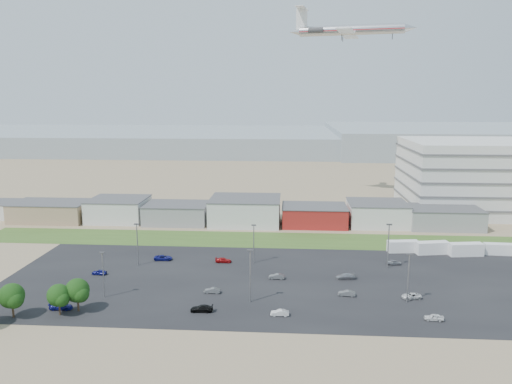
# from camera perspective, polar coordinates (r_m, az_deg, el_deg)

# --- Properties ---
(ground) EXTENTS (700.00, 700.00, 0.00)m
(ground) POSITION_cam_1_polar(r_m,az_deg,el_deg) (93.83, -1.45, -14.34)
(ground) COLOR #8D7C5A
(ground) RESTS_ON ground
(parking_lot) EXTENTS (120.00, 50.00, 0.01)m
(parking_lot) POSITION_cam_1_polar(r_m,az_deg,el_deg) (111.95, 2.11, -10.08)
(parking_lot) COLOR black
(parking_lot) RESTS_ON ground
(grass_strip) EXTENTS (160.00, 16.00, 0.02)m
(grass_strip) POSITION_cam_1_polar(r_m,az_deg,el_deg) (142.50, 0.50, -5.47)
(grass_strip) COLOR #3B5A21
(grass_strip) RESTS_ON ground
(hills_backdrop) EXTENTS (700.00, 200.00, 9.00)m
(hills_backdrop) POSITION_cam_1_polar(r_m,az_deg,el_deg) (402.43, 8.48, 5.58)
(hills_backdrop) COLOR gray
(hills_backdrop) RESTS_ON ground
(building_row) EXTENTS (170.00, 20.00, 8.00)m
(building_row) POSITION_cam_1_polar(r_m,az_deg,el_deg) (161.62, -5.12, -2.10)
(building_row) COLOR silver
(building_row) RESTS_ON ground
(box_trailer_a) EXTENTS (8.24, 3.47, 3.00)m
(box_trailer_a) POSITION_cam_1_polar(r_m,az_deg,el_deg) (136.68, 16.44, -5.98)
(box_trailer_a) COLOR silver
(box_trailer_a) RESTS_ON ground
(box_trailer_b) EXTENTS (8.80, 4.19, 3.17)m
(box_trailer_b) POSITION_cam_1_polar(r_m,az_deg,el_deg) (137.46, 19.49, -6.03)
(box_trailer_b) COLOR silver
(box_trailer_b) RESTS_ON ground
(box_trailer_c) EXTENTS (8.87, 3.83, 3.22)m
(box_trailer_c) POSITION_cam_1_polar(r_m,az_deg,el_deg) (139.03, 22.86, -6.06)
(box_trailer_c) COLOR silver
(box_trailer_c) RESTS_ON ground
(box_trailer_d) EXTENTS (7.72, 2.78, 2.85)m
(box_trailer_d) POSITION_cam_1_polar(r_m,az_deg,el_deg) (143.54, 26.06, -5.88)
(box_trailer_d) COLOR silver
(box_trailer_d) RESTS_ON ground
(tree_mid) EXTENTS (4.91, 4.91, 7.36)m
(tree_mid) POSITION_cam_1_polar(r_m,az_deg,el_deg) (103.27, -26.13, -10.86)
(tree_mid) COLOR black
(tree_mid) RESTS_ON ground
(tree_right) EXTENTS (4.49, 4.49, 6.74)m
(tree_right) POSITION_cam_1_polar(r_m,az_deg,el_deg) (101.06, -21.62, -11.16)
(tree_right) COLOR black
(tree_right) RESTS_ON ground
(tree_near) EXTENTS (4.85, 4.85, 7.27)m
(tree_near) POSITION_cam_1_polar(r_m,az_deg,el_deg) (101.40, -19.74, -10.80)
(tree_near) COLOR black
(tree_near) RESTS_ON ground
(lightpole_front_l) EXTENTS (1.12, 0.47, 9.50)m
(lightpole_front_l) POSITION_cam_1_polar(r_m,az_deg,el_deg) (105.98, -17.05, -9.05)
(lightpole_front_l) COLOR slate
(lightpole_front_l) RESTS_ON ground
(lightpole_front_m) EXTENTS (1.26, 0.52, 10.68)m
(lightpole_front_m) POSITION_cam_1_polar(r_m,az_deg,el_deg) (99.12, -0.67, -9.59)
(lightpole_front_m) COLOR slate
(lightpole_front_m) RESTS_ON ground
(lightpole_front_r) EXTENTS (1.17, 0.49, 9.96)m
(lightpole_front_r) POSITION_cam_1_polar(r_m,az_deg,el_deg) (103.35, 16.99, -9.42)
(lightpole_front_r) COLOR slate
(lightpole_front_r) RESTS_ON ground
(lightpole_back_l) EXTENTS (1.21, 0.50, 10.28)m
(lightpole_back_l) POSITION_cam_1_polar(r_m,az_deg,el_deg) (123.45, -13.39, -5.86)
(lightpole_back_l) COLOR slate
(lightpole_back_l) RESTS_ON ground
(lightpole_back_m) EXTENTS (1.13, 0.47, 9.61)m
(lightpole_back_m) POSITION_cam_1_polar(r_m,az_deg,el_deg) (121.78, -0.26, -5.95)
(lightpole_back_m) COLOR slate
(lightpole_back_m) RESTS_ON ground
(lightpole_back_r) EXTENTS (1.27, 0.53, 10.78)m
(lightpole_back_r) POSITION_cam_1_polar(r_m,az_deg,el_deg) (121.92, 14.87, -6.01)
(lightpole_back_r) COLOR slate
(lightpole_back_r) RESTS_ON ground
(airliner) EXTENTS (52.37, 40.92, 13.81)m
(airliner) POSITION_cam_1_polar(r_m,az_deg,el_deg) (196.75, 10.82, 17.73)
(airliner) COLOR silver
(parked_car_0) EXTENTS (4.12, 2.31, 1.09)m
(parked_car_0) POSITION_cam_1_polar(r_m,az_deg,el_deg) (107.03, 17.34, -11.27)
(parked_car_0) COLOR silver
(parked_car_0) RESTS_ON ground
(parked_car_1) EXTENTS (3.61, 1.67, 1.15)m
(parked_car_1) POSITION_cam_1_polar(r_m,az_deg,el_deg) (105.26, 10.33, -11.31)
(parked_car_1) COLOR #595B5E
(parked_car_1) RESTS_ON ground
(parked_car_2) EXTENTS (3.60, 1.74, 1.19)m
(parked_car_2) POSITION_cam_1_polar(r_m,az_deg,el_deg) (98.63, 19.67, -13.33)
(parked_car_2) COLOR silver
(parked_car_2) RESTS_ON ground
(parked_car_3) EXTENTS (4.32, 1.85, 1.24)m
(parked_car_3) POSITION_cam_1_polar(r_m,az_deg,el_deg) (97.16, -6.23, -13.09)
(parked_car_3) COLOR black
(parked_car_3) RESTS_ON ground
(parked_car_4) EXTENTS (3.41, 1.36, 1.10)m
(parked_car_4) POSITION_cam_1_polar(r_m,az_deg,el_deg) (105.43, -5.02, -11.14)
(parked_car_4) COLOR #595B5E
(parked_car_4) RESTS_ON ground
(parked_car_5) EXTENTS (3.48, 1.64, 1.15)m
(parked_car_5) POSITION_cam_1_polar(r_m,az_deg,el_deg) (120.66, -17.48, -8.73)
(parked_car_5) COLOR navy
(parked_car_5) RESTS_ON ground
(parked_car_6) EXTENTS (3.95, 1.62, 1.14)m
(parked_car_6) POSITION_cam_1_polar(r_m,az_deg,el_deg) (123.57, -3.75, -7.78)
(parked_car_6) COLOR maroon
(parked_car_6) RESTS_ON ground
(parked_car_7) EXTENTS (3.58, 1.41, 1.16)m
(parked_car_7) POSITION_cam_1_polar(r_m,az_deg,el_deg) (112.75, 2.39, -9.61)
(parked_car_7) COLOR #595B5E
(parked_car_7) RESTS_ON ground
(parked_car_8) EXTENTS (3.63, 1.63, 1.21)m
(parked_car_8) POSITION_cam_1_polar(r_m,az_deg,el_deg) (126.21, 15.49, -7.75)
(parked_car_8) COLOR #A5A5AA
(parked_car_8) RESTS_ON ground
(parked_car_9) EXTENTS (4.62, 2.38, 1.25)m
(parked_car_9) POSITION_cam_1_polar(r_m,az_deg,el_deg) (127.12, -10.56, -7.39)
(parked_car_9) COLOR navy
(parked_car_9) RESTS_ON ground
(parked_car_10) EXTENTS (4.46, 2.10, 1.26)m
(parked_car_10) POSITION_cam_1_polar(r_m,az_deg,el_deg) (104.41, -21.40, -12.06)
(parked_car_10) COLOR navy
(parked_car_10) RESTS_ON ground
(parked_car_12) EXTENTS (4.53, 2.18, 1.27)m
(parked_car_12) POSITION_cam_1_polar(r_m,az_deg,el_deg) (114.37, 10.17, -9.45)
(parked_car_12) COLOR #A5A5AA
(parked_car_12) RESTS_ON ground
(parked_car_13) EXTENTS (3.43, 1.26, 1.12)m
(parked_car_13) POSITION_cam_1_polar(r_m,az_deg,el_deg) (95.11, 2.73, -13.62)
(parked_car_13) COLOR silver
(parked_car_13) RESTS_ON ground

